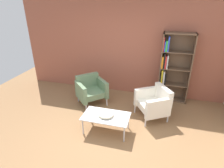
# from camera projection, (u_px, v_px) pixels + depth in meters

# --- Properties ---
(ground_plane) EXTENTS (8.32, 8.32, 0.00)m
(ground_plane) POSITION_uv_depth(u_px,v_px,m) (101.00, 143.00, 3.85)
(ground_plane) COLOR olive
(brick_back_panel) EXTENTS (6.40, 0.12, 2.90)m
(brick_back_panel) POSITION_uv_depth(u_px,v_px,m) (127.00, 45.00, 5.38)
(brick_back_panel) COLOR #9E5642
(brick_back_panel) RESTS_ON ground_plane
(bookshelf_tall) EXTENTS (0.80, 0.30, 1.90)m
(bookshelf_tall) POSITION_uv_depth(u_px,v_px,m) (171.00, 69.00, 5.11)
(bookshelf_tall) COLOR brown
(bookshelf_tall) RESTS_ON ground_plane
(coffee_table_low) EXTENTS (1.00, 0.56, 0.40)m
(coffee_table_low) POSITION_uv_depth(u_px,v_px,m) (106.00, 117.00, 4.04)
(coffee_table_low) COLOR silver
(coffee_table_low) RESTS_ON ground_plane
(decorative_bowl) EXTENTS (0.32, 0.32, 0.05)m
(decorative_bowl) POSITION_uv_depth(u_px,v_px,m) (106.00, 114.00, 4.01)
(decorative_bowl) COLOR beige
(decorative_bowl) RESTS_ON coffee_table_low
(armchair_spare_guest) EXTENTS (0.95, 0.95, 0.78)m
(armchair_spare_guest) POSITION_uv_depth(u_px,v_px,m) (91.00, 89.00, 5.13)
(armchair_spare_guest) COLOR slate
(armchair_spare_guest) RESTS_ON ground_plane
(armchair_by_bookshelf) EXTENTS (0.92, 0.94, 0.78)m
(armchair_by_bookshelf) POSITION_uv_depth(u_px,v_px,m) (154.00, 102.00, 4.51)
(armchair_by_bookshelf) COLOR white
(armchair_by_bookshelf) RESTS_ON ground_plane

